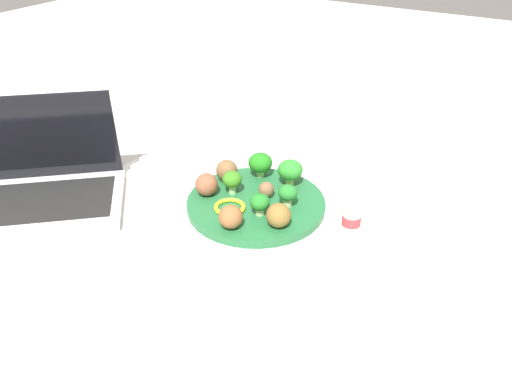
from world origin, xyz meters
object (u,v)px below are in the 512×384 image
Objects in this scene: broccoli_floret_near_rim at (233,179)px; napkin at (158,171)px; meatball_mid_left at (227,171)px; yogurt_bottle at (352,217)px; broccoli_floret_mid_left at (290,170)px; laptop at (41,185)px; broccoli_floret_front_right at (260,203)px; fork at (149,172)px; knife at (161,165)px; meatball_front_right at (231,217)px; meatball_center at (207,185)px; plate at (256,204)px; meatball_near_rim at (279,215)px; broccoli_floret_center at (288,193)px; meatball_front_left at (266,189)px; broccoli_floret_front_left at (260,163)px; pepper_ring_front_right at (230,207)px.

napkin is at bearing -2.80° from broccoli_floret_near_rim.
meatball_mid_left is 0.60× the size of yogurt_bottle.
laptop reaches higher than broccoli_floret_mid_left.
broccoli_floret_front_right is (-0.09, 0.04, -0.01)m from broccoli_floret_near_rim.
knife is at bearing -93.67° from fork.
meatball_front_right is 0.98× the size of meatball_center.
meatball_mid_left is 0.32× the size of knife.
plate is 6.04× the size of meatball_mid_left.
napkin is (0.27, -0.12, -0.04)m from meatball_front_right.
laptop reaches higher than broccoli_floret_near_rim.
fork is (0.18, -0.03, -0.03)m from meatball_center.
meatball_front_right reaches higher than plate.
broccoli_floret_center is at bearing -76.05° from meatball_near_rim.
knife is (0.28, -0.01, -0.02)m from meatball_front_left.
broccoli_floret_near_rim is at bearing 45.94° from broccoli_floret_mid_left.
meatball_mid_left is (0.04, -0.04, -0.01)m from broccoli_floret_near_rim.
broccoli_floret_center is at bearing -176.86° from fork.
knife is (0.34, -0.02, -0.04)m from broccoli_floret_center.
laptop reaches higher than knife.
broccoli_floret_mid_left is 1.75× the size of meatball_front_left.
yogurt_bottle is (-0.17, 0.08, -0.02)m from broccoli_floret_mid_left.
meatball_front_left is at bearing -71.08° from broccoli_floret_front_right.
broccoli_floret_mid_left reaches higher than broccoli_floret_center.
broccoli_floret_front_left is at bearing -17.96° from yogurt_bottle.
knife is at bearing -13.06° from broccoli_floret_front_right.
broccoli_floret_center is 1.07× the size of broccoli_floret_front_right.
meatball_near_rim is (-0.18, 0.03, 0.00)m from meatball_center.
meatball_center is 0.60× the size of yogurt_bottle.
broccoli_floret_center is 0.50m from laptop.
meatball_front_right is at bearing 145.28° from meatball_center.
pepper_ring_front_right is (-0.07, 0.02, -0.02)m from meatball_center.
meatball_mid_left is (0.05, 0.05, -0.01)m from broccoli_floret_front_left.
laptop is at bearing 14.00° from meatball_front_right.
napkin is 2.20× the size of yogurt_bottle.
meatball_front_right is 0.38× the size of fork.
meatball_near_rim is at bearing 131.67° from meatball_front_left.
napkin is 0.47m from yogurt_bottle.
plate is 3.62× the size of yogurt_bottle.
yogurt_bottle reaches higher than meatball_front_right.
meatball_front_right is at bearing 64.15° from broccoli_floret_center.
broccoli_floret_front_left is 0.25m from fork.
meatball_front_left is 0.11m from meatball_mid_left.
meatball_mid_left is (0.10, -0.14, 0.00)m from meatball_front_right.
laptop is at bearing 17.35° from meatball_near_rim.
laptop reaches higher than meatball_front_right.
broccoli_floret_near_rim is 0.64× the size of yogurt_bottle.
pepper_ring_front_right is at bearing 95.68° from broccoli_floret_front_left.
napkin is at bearing -11.11° from meatball_near_rim.
pepper_ring_front_right is at bearing 160.95° from knife.
broccoli_floret_near_rim reaches higher than knife.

